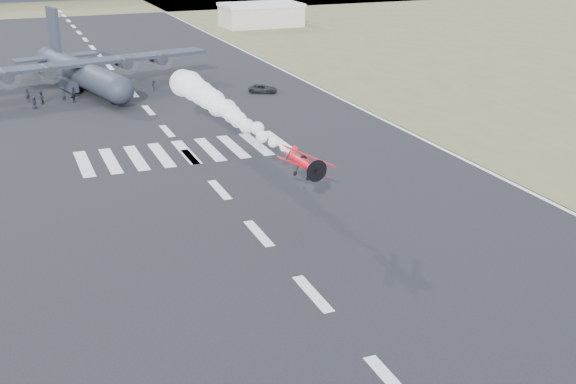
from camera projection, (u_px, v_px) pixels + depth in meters
ground at (392, 383)px, 43.75m from camera, size 500.00×500.00×0.00m
scrub_far at (52, 3)px, 243.25m from camera, size 500.00×80.00×0.00m
runway_markings at (167, 131)px, 95.79m from camera, size 60.00×260.00×0.01m
hangar_right at (261, 14)px, 188.88m from camera, size 20.50×12.50×5.90m
aerobatic_biplane at (304, 162)px, 63.10m from camera, size 5.04×5.01×3.68m
smoke_trail at (202, 94)px, 86.66m from camera, size 3.75×34.44×3.51m
transport_aircraft at (81, 71)px, 118.03m from camera, size 42.07×34.41×12.24m
support_vehicle at (263, 89)px, 116.78m from camera, size 5.07×4.13×1.28m
crew_a at (64, 96)px, 111.02m from camera, size 0.68×0.59×1.67m
crew_b at (41, 98)px, 109.72m from camera, size 0.80×1.02×1.83m
crew_c at (154, 85)px, 118.09m from camera, size 0.89×1.25×1.77m
crew_d at (110, 95)px, 111.60m from camera, size 1.17×0.88×1.78m
crew_e at (34, 103)px, 106.69m from camera, size 0.87×1.05×1.84m
crew_f at (73, 97)px, 110.57m from camera, size 1.33×1.42×1.58m
crew_g at (28, 95)px, 111.37m from camera, size 0.76×0.66×1.87m
crew_h at (74, 93)px, 113.11m from camera, size 0.96×0.90×1.68m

